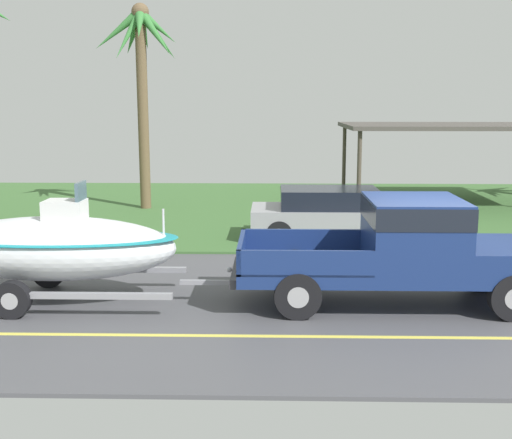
# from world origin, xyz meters

# --- Properties ---
(ground) EXTENTS (36.00, 22.00, 0.11)m
(ground) POSITION_xyz_m (0.00, 8.38, -0.01)
(ground) COLOR #4C4C51
(pickup_truck_towing) EXTENTS (5.69, 2.05, 1.93)m
(pickup_truck_towing) POSITION_xyz_m (-0.41, -0.01, 1.06)
(pickup_truck_towing) COLOR navy
(pickup_truck_towing) RESTS_ON ground
(boat_on_trailer) EXTENTS (5.68, 2.18, 2.21)m
(boat_on_trailer) POSITION_xyz_m (-6.85, -0.01, 1.02)
(boat_on_trailer) COLOR gray
(boat_on_trailer) RESTS_ON ground
(parked_sedan_near) EXTENTS (4.51, 1.92, 1.38)m
(parked_sedan_near) POSITION_xyz_m (-1.24, 5.77, 0.67)
(parked_sedan_near) COLOR #99999E
(parked_sedan_near) RESTS_ON ground
(carport_awning) EXTENTS (7.61, 5.20, 2.85)m
(carport_awning) POSITION_xyz_m (3.44, 12.28, 2.72)
(carport_awning) COLOR #4C4238
(carport_awning) RESTS_ON ground
(palm_tree_near_left) EXTENTS (2.85, 2.77, 6.77)m
(palm_tree_near_left) POSITION_xyz_m (-7.19, 10.76, 5.08)
(palm_tree_near_left) COLOR brown
(palm_tree_near_left) RESTS_ON ground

